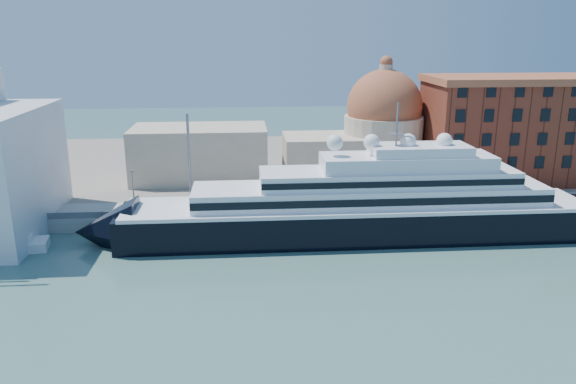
{
  "coord_description": "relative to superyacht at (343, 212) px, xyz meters",
  "views": [
    {
      "loc": [
        -10.1,
        -67.67,
        34.49
      ],
      "look_at": [
        -3.2,
        18.0,
        9.89
      ],
      "focal_mm": 35.0,
      "sensor_mm": 36.0,
      "label": 1
    }
  ],
  "objects": [
    {
      "name": "ground",
      "position": [
        -6.64,
        -23.0,
        -4.7
      ],
      "size": [
        400.0,
        400.0,
        0.0
      ],
      "primitive_type": "plane",
      "color": "#3B665D",
      "rests_on": "ground"
    },
    {
      "name": "quay",
      "position": [
        -6.64,
        11.0,
        -3.45
      ],
      "size": [
        180.0,
        10.0,
        2.5
      ],
      "primitive_type": "cube",
      "color": "gray",
      "rests_on": "ground"
    },
    {
      "name": "land",
      "position": [
        -6.64,
        52.0,
        -3.7
      ],
      "size": [
        260.0,
        72.0,
        2.0
      ],
      "primitive_type": "cube",
      "color": "slate",
      "rests_on": "ground"
    },
    {
      "name": "quay_fence",
      "position": [
        -6.64,
        6.5,
        -1.6
      ],
      "size": [
        180.0,
        0.1,
        1.2
      ],
      "primitive_type": "cube",
      "color": "slate",
      "rests_on": "quay"
    },
    {
      "name": "superyacht",
      "position": [
        0.0,
        0.0,
        0.0
      ],
      "size": [
        91.22,
        12.65,
        27.26
      ],
      "color": "black",
      "rests_on": "ground"
    },
    {
      "name": "service_barge",
      "position": [
        -55.63,
        -2.12,
        -3.84
      ],
      "size": [
        13.96,
        6.6,
        3.02
      ],
      "rotation": [
        0.0,
        0.0,
        0.16
      ],
      "color": "white",
      "rests_on": "ground"
    },
    {
      "name": "warehouse",
      "position": [
        45.36,
        29.0,
        9.08
      ],
      "size": [
        43.0,
        19.0,
        23.25
      ],
      "color": "maroon",
      "rests_on": "land"
    },
    {
      "name": "church",
      "position": [
        -0.25,
        34.72,
        6.2
      ],
      "size": [
        66.0,
        18.0,
        25.5
      ],
      "color": "beige",
      "rests_on": "land"
    },
    {
      "name": "lamp_posts",
      "position": [
        -19.31,
        9.27,
        5.14
      ],
      "size": [
        120.8,
        2.4,
        18.0
      ],
      "color": "slate",
      "rests_on": "quay"
    }
  ]
}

